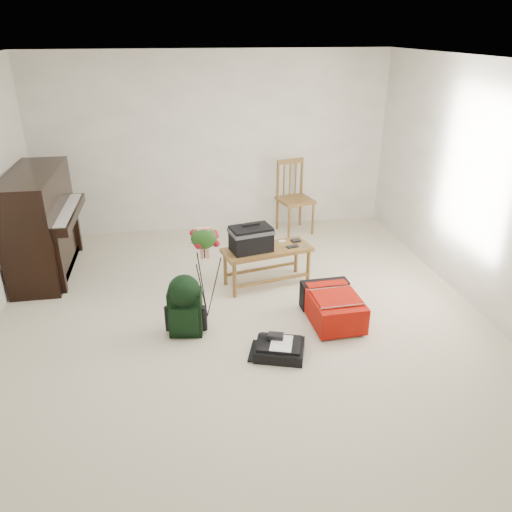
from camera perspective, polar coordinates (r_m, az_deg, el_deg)
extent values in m
cube|color=beige|center=(5.14, -1.46, -7.71)|extent=(5.00, 5.50, 0.01)
cube|color=white|center=(4.34, -1.84, 21.37)|extent=(5.00, 5.50, 0.01)
cube|color=white|center=(7.23, -4.82, 12.64)|extent=(5.00, 0.04, 2.50)
cube|color=white|center=(5.50, 25.27, 6.49)|extent=(0.04, 5.50, 2.50)
cube|color=black|center=(6.47, -23.44, 3.40)|extent=(0.55, 1.50, 1.25)
cube|color=black|center=(6.36, -20.98, 4.51)|extent=(0.28, 1.30, 0.10)
cube|color=white|center=(6.35, -21.05, 4.93)|extent=(0.22, 1.20, 0.02)
cube|color=black|center=(6.67, -22.20, -1.16)|extent=(0.45, 1.30, 0.10)
cube|color=brown|center=(5.70, 1.27, 0.70)|extent=(1.07, 0.61, 0.04)
cylinder|color=brown|center=(5.59, -3.03, -2.42)|extent=(0.04, 0.04, 0.41)
cylinder|color=brown|center=(5.88, -3.41, -1.00)|extent=(0.04, 0.04, 0.41)
cylinder|color=brown|center=(5.75, 6.02, -1.72)|extent=(0.04, 0.04, 0.41)
cylinder|color=brown|center=(6.03, 5.21, -0.37)|extent=(0.04, 0.04, 0.41)
cube|color=brown|center=(7.24, 4.53, 6.38)|extent=(0.54, 0.54, 0.04)
cylinder|color=brown|center=(7.11, 3.32, 3.89)|extent=(0.04, 0.04, 0.46)
cylinder|color=brown|center=(7.46, 2.66, 4.93)|extent=(0.04, 0.04, 0.46)
cylinder|color=brown|center=(7.20, 6.32, 4.06)|extent=(0.04, 0.04, 0.46)
cylinder|color=brown|center=(7.55, 5.54, 5.08)|extent=(0.04, 0.04, 0.46)
cube|color=brown|center=(7.28, 4.30, 10.78)|extent=(0.41, 0.14, 0.06)
cylinder|color=brown|center=(7.30, 2.74, 8.78)|extent=(0.04, 0.04, 0.56)
cylinder|color=brown|center=(7.39, 5.70, 8.88)|extent=(0.04, 0.04, 0.56)
cube|color=red|center=(5.16, 8.79, -5.78)|extent=(0.51, 0.74, 0.28)
cube|color=black|center=(5.39, 7.89, -4.31)|extent=(0.51, 0.18, 0.30)
cube|color=red|center=(5.05, 9.08, -4.61)|extent=(0.45, 0.43, 0.02)
cube|color=silver|center=(4.88, 9.82, -5.71)|extent=(0.45, 0.03, 0.01)
cube|color=black|center=(4.67, 2.71, -10.67)|extent=(0.53, 0.47, 0.11)
cube|color=black|center=(4.63, 2.72, -10.00)|extent=(0.46, 0.41, 0.03)
cube|color=white|center=(4.61, 3.00, -9.87)|extent=(0.27, 0.31, 0.01)
cube|color=black|center=(4.64, 2.06, -9.24)|extent=(0.16, 0.13, 0.04)
cube|color=black|center=(4.91, -8.05, -6.39)|extent=(0.34, 0.24, 0.48)
cube|color=black|center=(4.82, -7.98, -7.37)|extent=(0.26, 0.09, 0.28)
sphere|color=black|center=(4.79, -8.22, -3.94)|extent=(0.31, 0.31, 0.31)
cube|color=black|center=(5.00, -8.95, -5.88)|extent=(0.05, 0.04, 0.42)
cube|color=black|center=(5.00, -7.25, -5.75)|extent=(0.05, 0.04, 0.42)
cylinder|color=black|center=(4.91, -5.94, 1.18)|extent=(0.01, 0.01, 0.27)
ellipsoid|color=#214C17|center=(4.88, -5.99, 2.05)|extent=(0.25, 0.18, 0.23)
cube|color=#F0372A|center=(4.83, -6.01, 2.85)|extent=(0.13, 0.05, 0.07)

